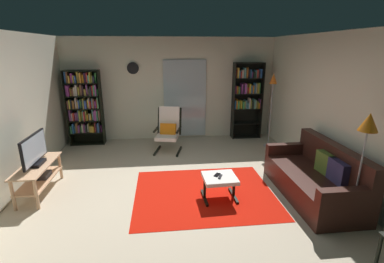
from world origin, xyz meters
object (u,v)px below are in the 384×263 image
(floor_lamp_by_sofa, at_px, (367,132))
(floor_lamp_by_shelf, at_px, (273,90))
(bookshelf_near_tv, at_px, (85,105))
(leather_sofa, at_px, (316,179))
(wall_clock, at_px, (133,68))
(ottoman, at_px, (220,180))
(tv_stand, at_px, (39,174))
(bookshelf_near_sofa, at_px, (247,95))
(cell_phone, at_px, (217,175))
(television, at_px, (34,151))
(lounge_armchair, at_px, (168,128))
(tv_remote, at_px, (220,177))

(floor_lamp_by_sofa, bearing_deg, floor_lamp_by_shelf, 90.02)
(floor_lamp_by_shelf, bearing_deg, bookshelf_near_tv, 171.21)
(leather_sofa, bearing_deg, floor_lamp_by_sofa, -78.15)
(floor_lamp_by_shelf, bearing_deg, floor_lamp_by_sofa, -89.98)
(wall_clock, bearing_deg, leather_sofa, -46.78)
(bookshelf_near_tv, bearing_deg, ottoman, -47.38)
(ottoman, bearing_deg, floor_lamp_by_sofa, -25.49)
(tv_stand, distance_m, leather_sofa, 4.54)
(leather_sofa, bearing_deg, floor_lamp_by_shelf, 86.48)
(tv_stand, xyz_separation_m, floor_lamp_by_sofa, (4.65, -1.33, 0.97))
(floor_lamp_by_sofa, xyz_separation_m, floor_lamp_by_shelf, (-0.00, 3.11, 0.08))
(bookshelf_near_sofa, relative_size, leather_sofa, 1.05)
(bookshelf_near_tv, height_order, floor_lamp_by_sofa, bookshelf_near_tv)
(ottoman, relative_size, cell_phone, 3.83)
(television, bearing_deg, floor_lamp_by_shelf, 21.12)
(tv_stand, xyz_separation_m, television, (0.00, -0.01, 0.41))
(wall_clock, bearing_deg, lounge_armchair, -48.63)
(cell_phone, distance_m, floor_lamp_by_shelf, 3.01)
(tv_remote, xyz_separation_m, floor_lamp_by_sofa, (1.71, -0.79, 0.92))
(television, relative_size, tv_remote, 5.78)
(television, height_order, leather_sofa, television)
(floor_lamp_by_sofa, distance_m, wall_clock, 5.21)
(wall_clock, bearing_deg, television, -116.96)
(leather_sofa, bearing_deg, tv_stand, 172.11)
(bookshelf_near_sofa, distance_m, cell_phone, 3.42)
(bookshelf_near_tv, distance_m, bookshelf_near_sofa, 4.10)
(tv_stand, distance_m, floor_lamp_by_sofa, 4.93)
(bookshelf_near_sofa, relative_size, floor_lamp_by_sofa, 1.27)
(cell_phone, bearing_deg, leather_sofa, 27.95)
(ottoman, bearing_deg, leather_sofa, -3.85)
(bookshelf_near_sofa, xyz_separation_m, floor_lamp_by_sofa, (0.36, -3.91, 0.17))
(tv_remote, relative_size, floor_lamp_by_shelf, 0.08)
(cell_phone, bearing_deg, bookshelf_near_sofa, 99.06)
(bookshelf_near_sofa, bearing_deg, tv_remote, -113.32)
(ottoman, xyz_separation_m, tv_remote, (0.00, -0.03, 0.08))
(cell_phone, distance_m, wall_clock, 3.80)
(television, height_order, cell_phone, television)
(floor_lamp_by_sofa, bearing_deg, bookshelf_near_sofa, 95.32)
(bookshelf_near_tv, bearing_deg, tv_stand, -94.38)
(floor_lamp_by_sofa, distance_m, floor_lamp_by_shelf, 3.11)
(lounge_armchair, xyz_separation_m, floor_lamp_by_shelf, (2.45, 0.01, 0.85))
(television, height_order, bookshelf_near_sofa, bookshelf_near_sofa)
(bookshelf_near_tv, bearing_deg, wall_clock, 10.73)
(bookshelf_near_sofa, xyz_separation_m, tv_remote, (-1.35, -3.12, -0.75))
(cell_phone, bearing_deg, television, -155.51)
(leather_sofa, relative_size, floor_lamp_by_shelf, 1.07)
(bookshelf_near_sofa, height_order, floor_lamp_by_shelf, bookshelf_near_sofa)
(leather_sofa, distance_m, floor_lamp_by_shelf, 2.64)
(leather_sofa, xyz_separation_m, tv_remote, (-1.56, 0.08, 0.08))
(lounge_armchair, distance_m, tv_remote, 2.43)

